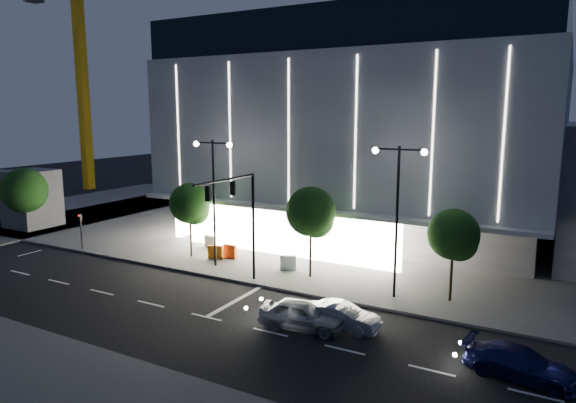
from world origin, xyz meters
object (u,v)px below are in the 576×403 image
(street_lamp_west, at_px, (214,184))
(car_lead, at_px, (302,315))
(barrier_a, at_px, (230,251))
(barrier_d, at_px, (288,263))
(tree_right, at_px, (454,237))
(barrier_c, at_px, (215,252))
(tree_mid, at_px, (311,214))
(traffic_mast, at_px, (240,209))
(street_lamp_east, at_px, (398,199))
(ped_signal_far, at_px, (81,227))
(tree_left, at_px, (190,206))
(car_third, at_px, (520,363))
(car_second, at_px, (341,316))
(tower_crane, at_px, (85,41))
(barrier_b, at_px, (210,242))

(street_lamp_west, relative_size, car_lead, 2.02)
(barrier_a, bearing_deg, barrier_d, -0.55)
(tree_right, distance_m, barrier_c, 17.37)
(tree_mid, relative_size, car_lead, 1.38)
(traffic_mast, xyz_separation_m, street_lamp_west, (-4.00, 2.66, 0.93))
(street_lamp_east, relative_size, ped_signal_far, 3.00)
(tree_left, xyz_separation_m, car_third, (23.30, -7.38, -3.38))
(traffic_mast, distance_m, street_lamp_west, 4.89)
(car_second, bearing_deg, ped_signal_far, 79.04)
(car_second, bearing_deg, barrier_c, 60.76)
(tower_crane, relative_size, barrier_c, 29.09)
(street_lamp_west, distance_m, barrier_a, 5.69)
(car_lead, xyz_separation_m, barrier_c, (-11.24, 7.73, -0.11))
(car_third, bearing_deg, tree_right, 37.83)
(street_lamp_east, bearing_deg, tree_mid, 170.31)
(car_lead, bearing_deg, tree_right, -45.59)
(barrier_c, xyz_separation_m, barrier_d, (6.04, 0.25, 0.00))
(street_lamp_west, height_order, car_third, street_lamp_west)
(traffic_mast, distance_m, barrier_a, 7.67)
(tower_crane, bearing_deg, ped_signal_far, -42.20)
(car_third, xyz_separation_m, barrier_b, (-23.58, 10.02, -0.00))
(tree_mid, bearing_deg, barrier_d, 163.72)
(ped_signal_far, xyz_separation_m, tree_right, (28.03, 2.52, 2.00))
(street_lamp_west, xyz_separation_m, car_second, (11.91, -5.36, -5.31))
(car_second, bearing_deg, traffic_mast, 69.39)
(tree_right, bearing_deg, barrier_a, 176.41)
(tree_left, distance_m, barrier_b, 4.30)
(car_third, bearing_deg, street_lamp_west, 80.21)
(car_second, bearing_deg, tower_crane, 59.43)
(tree_left, distance_m, car_third, 24.68)
(tree_mid, distance_m, barrier_b, 11.23)
(street_lamp_west, height_order, tree_left, street_lamp_west)
(traffic_mast, relative_size, barrier_d, 6.43)
(ped_signal_far, xyz_separation_m, barrier_b, (8.75, 5.16, -1.24))
(barrier_b, bearing_deg, car_second, -20.19)
(barrier_b, distance_m, barrier_d, 8.50)
(street_lamp_east, distance_m, ped_signal_far, 25.37)
(street_lamp_east, distance_m, car_second, 7.62)
(tree_left, bearing_deg, barrier_b, 96.03)
(tree_mid, xyz_separation_m, barrier_c, (-8.06, 0.34, -3.68))
(street_lamp_west, distance_m, car_second, 14.09)
(tree_left, relative_size, car_third, 1.27)
(ped_signal_far, bearing_deg, barrier_c, 14.65)
(street_lamp_east, height_order, tree_mid, street_lamp_east)
(traffic_mast, xyz_separation_m, car_lead, (6.20, -3.70, -4.27))
(street_lamp_east, distance_m, tree_mid, 6.27)
(tower_crane, height_order, barrier_b, tower_crane)
(street_lamp_west, height_order, street_lamp_east, same)
(tower_crane, distance_m, barrier_d, 51.50)
(street_lamp_west, height_order, tree_right, street_lamp_west)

